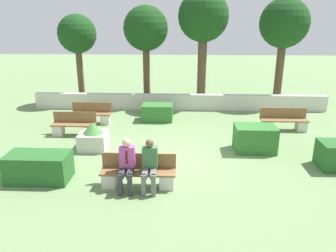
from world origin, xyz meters
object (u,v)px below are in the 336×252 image
(bench_left_side, at_px, (74,127))
(bench_back, at_px, (284,122))
(person_seated_woman, at_px, (150,163))
(person_seated_man, at_px, (127,162))
(planter_corner_left, at_px, (93,137))
(tree_center_left, at_px, (146,30))
(tree_rightmost, at_px, (284,25))
(bench_front, at_px, (138,175))
(tree_leftmost, at_px, (77,35))
(bench_right_side, at_px, (91,116))
(tree_center_right, at_px, (203,19))

(bench_left_side, relative_size, bench_back, 0.90)
(person_seated_woman, bearing_deg, bench_left_side, 129.25)
(person_seated_man, relative_size, planter_corner_left, 1.46)
(tree_center_left, height_order, tree_rightmost, tree_rightmost)
(person_seated_man, bearing_deg, tree_center_left, 92.80)
(person_seated_woman, height_order, tree_rightmost, tree_rightmost)
(bench_back, relative_size, person_seated_man, 1.35)
(bench_left_side, bearing_deg, person_seated_man, -62.34)
(bench_front, relative_size, planter_corner_left, 2.12)
(tree_leftmost, distance_m, tree_rightmost, 9.99)
(bench_right_side, distance_m, planter_corner_left, 2.89)
(bench_right_side, bearing_deg, person_seated_woman, -70.29)
(bench_left_side, bearing_deg, bench_back, 0.28)
(bench_left_side, bearing_deg, tree_center_right, 37.79)
(tree_center_left, bearing_deg, person_seated_woman, -83.54)
(person_seated_man, relative_size, tree_leftmost, 0.31)
(bench_left_side, height_order, person_seated_man, person_seated_man)
(bench_front, height_order, tree_leftmost, tree_leftmost)
(bench_front, height_order, bench_back, same)
(person_seated_woman, height_order, planter_corner_left, person_seated_woman)
(bench_back, bearing_deg, tree_center_right, 130.07)
(planter_corner_left, bearing_deg, bench_right_side, 106.60)
(bench_left_side, relative_size, tree_rightmost, 0.32)
(bench_right_side, distance_m, tree_rightmost, 10.01)
(planter_corner_left, bearing_deg, bench_front, -53.73)
(planter_corner_left, relative_size, tree_center_right, 0.17)
(bench_left_side, distance_m, person_seated_man, 4.75)
(planter_corner_left, height_order, tree_rightmost, tree_rightmost)
(bench_right_side, xyz_separation_m, person_seated_man, (2.38, -5.38, 0.42))
(person_seated_woman, xyz_separation_m, tree_center_left, (-1.01, 8.92, 2.88))
(person_seated_woman, relative_size, tree_leftmost, 0.30)
(bench_front, xyz_separation_m, person_seated_man, (-0.26, -0.14, 0.41))
(planter_corner_left, bearing_deg, tree_leftmost, 109.69)
(tree_center_right, bearing_deg, tree_rightmost, 6.90)
(bench_right_side, height_order, person_seated_woman, person_seated_woman)
(planter_corner_left, bearing_deg, bench_back, 17.94)
(bench_back, bearing_deg, tree_center_left, 146.79)
(bench_front, xyz_separation_m, tree_leftmost, (-4.05, 8.71, 3.01))
(bench_back, distance_m, person_seated_woman, 6.77)
(bench_front, distance_m, tree_center_right, 9.58)
(bench_back, bearing_deg, tree_rightmost, 80.72)
(bench_front, relative_size, person_seated_woman, 1.47)
(bench_right_side, height_order, bench_back, same)
(tree_center_left, height_order, tree_center_right, tree_center_right)
(tree_center_left, bearing_deg, tree_leftmost, -178.74)
(planter_corner_left, height_order, tree_center_right, tree_center_right)
(bench_right_side, relative_size, person_seated_woman, 1.26)
(bench_front, height_order, bench_right_side, same)
(person_seated_man, xyz_separation_m, tree_leftmost, (-3.78, 8.85, 2.60))
(bench_front, height_order, tree_rightmost, tree_rightmost)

